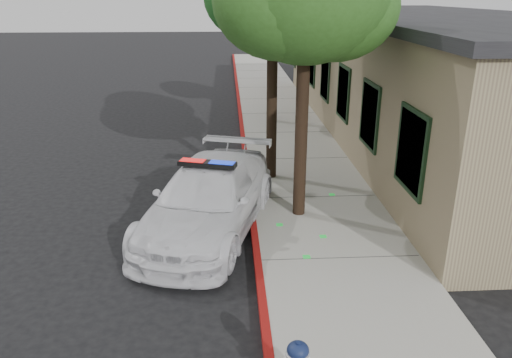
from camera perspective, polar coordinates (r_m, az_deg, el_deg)
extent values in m
plane|color=black|center=(9.45, -0.16, -10.24)|extent=(120.00, 120.00, 0.00)
cube|color=#9C9A8E|center=(12.25, 6.57, -2.37)|extent=(3.20, 60.00, 0.15)
cube|color=maroon|center=(12.08, -0.66, -2.53)|extent=(0.14, 60.00, 0.16)
cube|color=#968B62|center=(18.73, 19.52, 10.87)|extent=(7.00, 20.00, 4.00)
cube|color=black|center=(18.52, 20.34, 17.32)|extent=(7.30, 20.30, 0.24)
cube|color=black|center=(10.20, 17.62, 3.17)|extent=(0.08, 1.48, 1.68)
cube|color=black|center=(12.94, 13.10, 7.25)|extent=(0.08, 1.48, 1.68)
cube|color=black|center=(15.78, 10.14, 9.86)|extent=(0.08, 1.48, 1.68)
cube|color=black|center=(18.66, 8.07, 11.66)|extent=(0.08, 1.48, 1.68)
cube|color=black|center=(21.58, 6.53, 12.96)|extent=(0.08, 1.48, 1.68)
cube|color=black|center=(24.52, 5.35, 13.94)|extent=(0.08, 1.48, 1.68)
cube|color=black|center=(27.47, 4.42, 14.71)|extent=(0.08, 1.48, 1.68)
imported|color=silver|center=(10.56, -5.53, -2.32)|extent=(3.42, 5.47, 1.48)
cube|color=black|center=(10.27, -5.69, 1.77)|extent=(1.23, 0.61, 0.10)
cube|color=red|center=(10.38, -7.36, 1.92)|extent=(0.57, 0.38, 0.11)
cube|color=#0C28D1|center=(10.18, -3.98, 1.67)|extent=(0.57, 0.38, 0.11)
cylinder|color=silver|center=(6.38, 4.89, -19.63)|extent=(0.30, 0.30, 0.04)
ellipsoid|color=#111C40|center=(6.34, 4.91, -19.23)|extent=(0.28, 0.28, 0.21)
cylinder|color=#111C40|center=(6.28, 4.94, -18.58)|extent=(0.07, 0.07, 0.06)
cylinder|color=black|center=(10.65, 5.30, 5.46)|extent=(0.28, 0.28, 3.83)
ellipsoid|color=#29541A|center=(10.49, 9.20, 19.21)|extent=(2.56, 2.56, 2.17)
ellipsoid|color=#29541A|center=(10.06, 2.88, 19.98)|extent=(2.66, 2.66, 2.26)
cylinder|color=black|center=(12.94, 1.85, 8.51)|extent=(0.28, 0.28, 3.92)
ellipsoid|color=#195019|center=(13.03, 3.74, 20.08)|extent=(2.65, 2.65, 2.25)
cylinder|color=black|center=(19.13, 1.92, 11.09)|extent=(0.22, 0.22, 2.95)
ellipsoid|color=#2B4F18|center=(18.88, 2.01, 17.79)|extent=(2.53, 2.53, 2.15)
ellipsoid|color=#2B4F18|center=(19.14, 3.19, 17.05)|extent=(1.94, 1.94, 1.65)
ellipsoid|color=#2B4F18|center=(18.59, 1.36, 17.23)|extent=(2.02, 2.02, 1.72)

